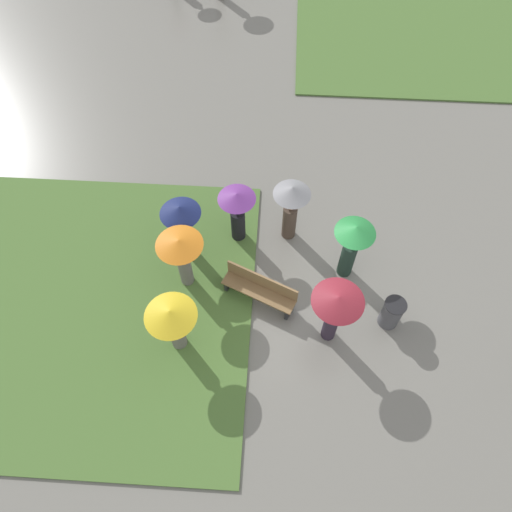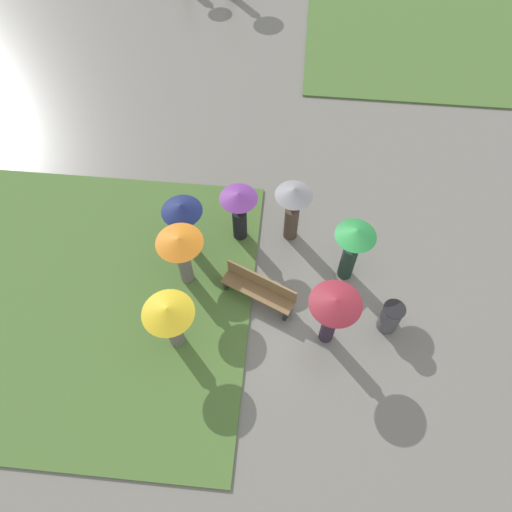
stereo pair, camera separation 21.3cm
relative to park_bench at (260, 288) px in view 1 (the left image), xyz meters
The scene contains 12 objects.
ground_plane 1.38m from the park_bench, ahead, with size 90.00×90.00×0.00m, color slate.
lawn_patch_near 4.70m from the park_bench, behind, with size 8.94×7.79×0.06m.
lawn_patch_far 12.80m from the park_bench, 65.57° to the left, with size 9.11×8.50×0.06m.
park_bench is the anchor object (origin of this frame).
trash_bin 3.13m from the park_bench, ahead, with size 0.51×0.51×0.92m.
crowd_person_purple 2.02m from the park_bench, 110.53° to the left, with size 0.93×0.93×1.81m.
crowd_person_maroon 2.09m from the park_bench, 27.99° to the right, with size 1.13×1.13×1.94m.
crowd_person_grey 2.21m from the park_bench, 71.56° to the left, with size 0.92×0.92×1.95m.
crowd_person_green 2.42m from the park_bench, 22.75° to the left, with size 0.95×0.95×1.98m.
crowd_person_orange 2.07m from the park_bench, 169.26° to the left, with size 1.09×1.09×1.88m.
crowd_person_navy 2.52m from the park_bench, 146.48° to the left, with size 0.99×0.99×1.83m.
crowd_person_yellow 2.38m from the park_bench, 143.99° to the right, with size 1.13×1.13×1.76m.
Camera 1 is at (-1.06, -5.49, 11.06)m, focal length 35.00 mm.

